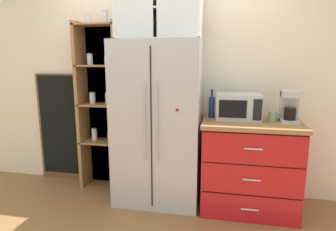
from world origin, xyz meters
name	(u,v)px	position (x,y,z in m)	size (l,w,h in m)	color
ground_plane	(159,199)	(0.00, 0.00, 0.00)	(10.78, 10.78, 0.00)	olive
wall_back_cream	(166,81)	(0.00, 0.40, 1.27)	(5.07, 0.10, 2.55)	silver
refrigerator	(159,123)	(0.00, 0.04, 0.86)	(0.89, 0.65, 1.72)	#B7BABF
pantry_shelf_column	(103,103)	(-0.74, 0.28, 1.02)	(0.55, 0.31, 2.05)	brown
counter_cabinet	(249,165)	(0.95, 0.03, 0.47)	(0.96, 0.68, 0.93)	red
microwave	(239,107)	(0.82, 0.07, 1.06)	(0.44, 0.33, 0.26)	#B7BABF
coffee_maker	(290,106)	(1.30, 0.03, 1.08)	(0.17, 0.20, 0.31)	#B7B7BC
mug_sage	(273,116)	(1.15, 0.04, 0.98)	(0.12, 0.08, 0.10)	#8CA37F
mug_charcoal	(253,117)	(0.95, -0.03, 0.97)	(0.11, 0.08, 0.09)	#2D2D33
bottle_cobalt	(212,105)	(0.55, 0.11, 1.06)	(0.06, 0.06, 0.29)	navy
upper_cabinet	(159,10)	(0.00, 0.08, 2.01)	(0.86, 0.32, 0.59)	silver
chalkboard_menu	(61,127)	(-1.33, 0.33, 0.68)	(0.60, 0.04, 1.35)	brown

